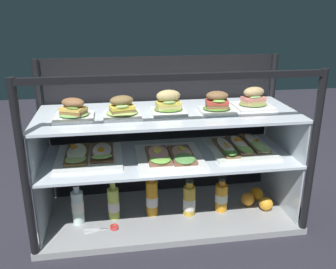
# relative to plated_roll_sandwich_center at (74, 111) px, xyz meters

# --- Properties ---
(ground_plane) EXTENTS (6.00, 6.00, 0.02)m
(ground_plane) POSITION_rel_plated_roll_sandwich_center_xyz_m (0.47, 0.04, -0.67)
(ground_plane) COLOR #282730
(ground_plane) RESTS_ON ground
(case_base_deck) EXTENTS (1.39, 0.56, 0.04)m
(case_base_deck) POSITION_rel_plated_roll_sandwich_center_xyz_m (0.47, 0.04, -0.64)
(case_base_deck) COLOR #979A9B
(case_base_deck) RESTS_ON ground
(case_frame) EXTENTS (1.39, 0.56, 0.87)m
(case_frame) POSITION_rel_plated_roll_sandwich_center_xyz_m (0.47, 0.18, -0.18)
(case_frame) COLOR black
(case_frame) RESTS_ON ground
(riser_lower_tier) EXTENTS (1.32, 0.49, 0.33)m
(riser_lower_tier) POSITION_rel_plated_roll_sandwich_center_xyz_m (0.47, 0.04, -0.46)
(riser_lower_tier) COLOR silver
(riser_lower_tier) RESTS_ON case_base_deck
(shelf_lower_glass) EXTENTS (1.34, 0.50, 0.01)m
(shelf_lower_glass) POSITION_rel_plated_roll_sandwich_center_xyz_m (0.47, 0.04, -0.28)
(shelf_lower_glass) COLOR silver
(shelf_lower_glass) RESTS_ON riser_lower_tier
(riser_upper_tier) EXTENTS (1.32, 0.49, 0.23)m
(riser_upper_tier) POSITION_rel_plated_roll_sandwich_center_xyz_m (0.47, 0.04, -0.16)
(riser_upper_tier) COLOR silver
(riser_upper_tier) RESTS_ON shelf_lower_glass
(shelf_upper_glass) EXTENTS (1.34, 0.50, 0.01)m
(shelf_upper_glass) POSITION_rel_plated_roll_sandwich_center_xyz_m (0.47, 0.04, -0.04)
(shelf_upper_glass) COLOR silver
(shelf_upper_glass) RESTS_ON riser_upper_tier
(plated_roll_sandwich_center) EXTENTS (0.19, 0.19, 0.10)m
(plated_roll_sandwich_center) POSITION_rel_plated_roll_sandwich_center_xyz_m (0.00, 0.00, 0.00)
(plated_roll_sandwich_center) COLOR white
(plated_roll_sandwich_center) RESTS_ON shelf_upper_glass
(plated_roll_sandwich_left_of_center) EXTENTS (0.18, 0.18, 0.11)m
(plated_roll_sandwich_left_of_center) POSITION_rel_plated_roll_sandwich_center_xyz_m (0.23, -0.00, 0.00)
(plated_roll_sandwich_left_of_center) COLOR white
(plated_roll_sandwich_left_of_center) RESTS_ON shelf_upper_glass
(plated_roll_sandwich_far_right) EXTENTS (0.17, 0.17, 0.12)m
(plated_roll_sandwich_far_right) POSITION_rel_plated_roll_sandwich_center_xyz_m (0.47, 0.03, 0.01)
(plated_roll_sandwich_far_right) COLOR white
(plated_roll_sandwich_far_right) RESTS_ON shelf_upper_glass
(plated_roll_sandwich_near_right_corner) EXTENTS (0.17, 0.17, 0.11)m
(plated_roll_sandwich_near_right_corner) POSITION_rel_plated_roll_sandwich_center_xyz_m (0.71, 0.01, 0.00)
(plated_roll_sandwich_near_right_corner) COLOR white
(plated_roll_sandwich_near_right_corner) RESTS_ON shelf_upper_glass
(plated_roll_sandwich_near_left_corner) EXTENTS (0.20, 0.20, 0.11)m
(plated_roll_sandwich_near_left_corner) POSITION_rel_plated_roll_sandwich_center_xyz_m (0.93, 0.07, 0.00)
(plated_roll_sandwich_near_left_corner) COLOR white
(plated_roll_sandwich_near_left_corner) RESTS_ON shelf_upper_glass
(open_sandwich_tray_near_right_corner) EXTENTS (0.34, 0.37, 0.06)m
(open_sandwich_tray_near_right_corner) POSITION_rel_plated_roll_sandwich_center_xyz_m (0.05, 0.07, -0.26)
(open_sandwich_tray_near_right_corner) COLOR white
(open_sandwich_tray_near_right_corner) RESTS_ON shelf_lower_glass
(open_sandwich_tray_mid_right) EXTENTS (0.34, 0.37, 0.06)m
(open_sandwich_tray_mid_right) POSITION_rel_plated_roll_sandwich_center_xyz_m (0.47, -0.01, -0.26)
(open_sandwich_tray_mid_right) COLOR white
(open_sandwich_tray_mid_right) RESTS_ON shelf_lower_glass
(open_sandwich_tray_mid_left) EXTENTS (0.34, 0.37, 0.06)m
(open_sandwich_tray_mid_left) POSITION_rel_plated_roll_sandwich_center_xyz_m (0.87, 0.06, -0.26)
(open_sandwich_tray_mid_left) COLOR white
(open_sandwich_tray_mid_left) RESTS_ON shelf_lower_glass
(juice_bottle_front_middle) EXTENTS (0.06, 0.06, 0.23)m
(juice_bottle_front_middle) POSITION_rel_plated_roll_sandwich_center_xyz_m (-0.02, 0.01, -0.52)
(juice_bottle_front_middle) COLOR silver
(juice_bottle_front_middle) RESTS_ON case_base_deck
(juice_bottle_front_second) EXTENTS (0.06, 0.06, 0.23)m
(juice_bottle_front_second) POSITION_rel_plated_roll_sandwich_center_xyz_m (0.16, 0.03, -0.53)
(juice_bottle_front_second) COLOR #C0D34E
(juice_bottle_front_second) RESTS_ON case_base_deck
(juice_bottle_front_left_end) EXTENTS (0.07, 0.07, 0.24)m
(juice_bottle_front_left_end) POSITION_rel_plated_roll_sandwich_center_xyz_m (0.38, 0.03, -0.52)
(juice_bottle_front_left_end) COLOR orange
(juice_bottle_front_left_end) RESTS_ON case_base_deck
(juice_bottle_front_right_end) EXTENTS (0.07, 0.07, 0.21)m
(juice_bottle_front_right_end) POSITION_rel_plated_roll_sandwich_center_xyz_m (0.58, 0.00, -0.54)
(juice_bottle_front_right_end) COLOR gold
(juice_bottle_front_right_end) RESTS_ON case_base_deck
(juice_bottle_near_post) EXTENTS (0.07, 0.07, 0.20)m
(juice_bottle_near_post) POSITION_rel_plated_roll_sandwich_center_xyz_m (0.77, 0.01, -0.54)
(juice_bottle_near_post) COLOR orange
(juice_bottle_near_post) RESTS_ON case_base_deck
(orange_fruit_beside_bottles) EXTENTS (0.08, 0.08, 0.08)m
(orange_fruit_beside_bottles) POSITION_rel_plated_roll_sandwich_center_xyz_m (1.01, 0.09, -0.58)
(orange_fruit_beside_bottles) COLOR orange
(orange_fruit_beside_bottles) RESTS_ON case_base_deck
(orange_fruit_near_left_post) EXTENTS (0.08, 0.08, 0.08)m
(orange_fruit_near_left_post) POSITION_rel_plated_roll_sandwich_center_xyz_m (1.02, -0.03, -0.58)
(orange_fruit_near_left_post) COLOR orange
(orange_fruit_near_left_post) RESTS_ON case_base_deck
(orange_fruit_rolled_forward) EXTENTS (0.08, 0.08, 0.08)m
(orange_fruit_rolled_forward) POSITION_rel_plated_roll_sandwich_center_xyz_m (0.94, 0.04, -0.58)
(orange_fruit_rolled_forward) COLOR orange
(orange_fruit_rolled_forward) RESTS_ON case_base_deck
(kitchen_scissors) EXTENTS (0.18, 0.07, 0.01)m
(kitchen_scissors) POSITION_rel_plated_roll_sandwich_center_xyz_m (0.14, -0.08, -0.62)
(kitchen_scissors) COLOR silver
(kitchen_scissors) RESTS_ON case_base_deck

